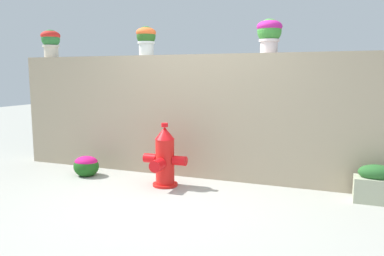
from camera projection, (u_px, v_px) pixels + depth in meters
name	position (u px, v px, depth m)	size (l,w,h in m)	color
ground_plane	(167.00, 202.00, 4.20)	(24.00, 24.00, 0.00)	#9E9E95
stone_wall	(203.00, 116.00, 5.21)	(5.77, 0.33, 1.68)	tan
potted_plant_0	(51.00, 41.00, 5.99)	(0.30, 0.30, 0.44)	beige
potted_plant_1	(146.00, 38.00, 5.36)	(0.28, 0.28, 0.41)	silver
potted_plant_2	(269.00, 32.00, 4.76)	(0.32, 0.32, 0.43)	silver
fire_hydrant	(164.00, 158.00, 4.77)	(0.58, 0.47, 0.81)	red
flower_bush_left	(86.00, 165.00, 5.29)	(0.36, 0.33, 0.29)	#1D571A
planter_box	(376.00, 185.00, 4.17)	(0.46, 0.26, 0.43)	#A9AF91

